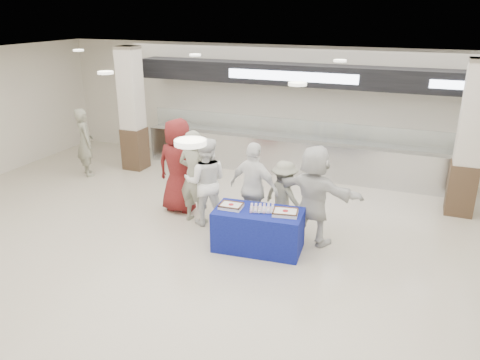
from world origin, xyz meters
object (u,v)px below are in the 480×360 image
at_px(soldier_a, 195,177).
at_px(chef_short, 254,188).
at_px(chef_tall, 206,182).
at_px(soldier_b, 284,196).
at_px(display_table, 258,230).
at_px(civilian_maroon, 179,166).
at_px(cupcake_tray, 262,208).
at_px(civilian_white, 314,195).
at_px(soldier_bg, 85,142).
at_px(sheet_cake_left, 231,206).
at_px(sheet_cake_right, 285,212).

distance_m(soldier_a, chef_short, 1.25).
height_order(soldier_a, chef_tall, soldier_a).
bearing_deg(soldier_b, soldier_a, 34.61).
bearing_deg(chef_short, soldier_b, -136.84).
height_order(display_table, civilian_maroon, civilian_maroon).
relative_size(cupcake_tray, chef_short, 0.25).
bearing_deg(cupcake_tray, display_table, -135.56).
xyz_separation_m(soldier_b, civilian_white, (0.64, -0.30, 0.23)).
distance_m(chef_short, soldier_bg, 5.34).
bearing_deg(soldier_bg, sheet_cake_left, -165.78).
distance_m(civilian_maroon, soldier_b, 2.33).
xyz_separation_m(display_table, soldier_a, (-1.57, 0.64, 0.58)).
height_order(sheet_cake_left, soldier_b, soldier_b).
bearing_deg(soldier_a, soldier_bg, -14.36).
height_order(civilian_maroon, soldier_a, civilian_maroon).
bearing_deg(chef_short, chef_tall, 12.67).
relative_size(civilian_maroon, soldier_bg, 1.15).
bearing_deg(chef_tall, soldier_b, 170.54).
relative_size(soldier_a, soldier_b, 1.36).
xyz_separation_m(chef_short, soldier_b, (0.51, 0.30, -0.19)).
bearing_deg(sheet_cake_right, civilian_maroon, 159.30).
xyz_separation_m(cupcake_tray, chef_tall, (-1.37, 0.59, 0.11)).
bearing_deg(civilian_white, sheet_cake_right, 74.00).
xyz_separation_m(sheet_cake_right, soldier_bg, (-5.93, 2.11, 0.08)).
bearing_deg(soldier_a, chef_short, -173.36).
height_order(cupcake_tray, soldier_bg, soldier_bg).
bearing_deg(civilian_white, soldier_a, 12.96).
distance_m(display_table, soldier_bg, 5.87).
height_order(sheet_cake_right, cupcake_tray, sheet_cake_right).
bearing_deg(cupcake_tray, sheet_cake_right, -4.21).
height_order(display_table, soldier_a, soldier_a).
relative_size(display_table, chef_short, 0.87).
bearing_deg(chef_short, soldier_bg, -3.52).
height_order(sheet_cake_right, soldier_a, soldier_a).
bearing_deg(cupcake_tray, chef_tall, 156.71).
distance_m(civilian_maroon, civilian_white, 2.98).
bearing_deg(sheet_cake_left, civilian_white, 28.09).
relative_size(sheet_cake_right, cupcake_tray, 1.07).
xyz_separation_m(cupcake_tray, soldier_a, (-1.62, 0.59, 0.17)).
bearing_deg(display_table, chef_short, 111.75).
bearing_deg(display_table, chef_tall, 149.25).
xyz_separation_m(soldier_a, soldier_b, (1.76, 0.30, -0.25)).
xyz_separation_m(display_table, soldier_bg, (-5.45, 2.13, 0.50)).
bearing_deg(soldier_bg, soldier_a, -162.89).
distance_m(display_table, civilian_white, 1.19).
relative_size(soldier_a, chef_short, 1.07).
distance_m(chef_tall, civilian_white, 2.16).
distance_m(soldier_a, soldier_bg, 4.16).
bearing_deg(sheet_cake_left, cupcake_tray, 11.91).
xyz_separation_m(soldier_b, soldier_bg, (-5.64, 1.19, 0.17)).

